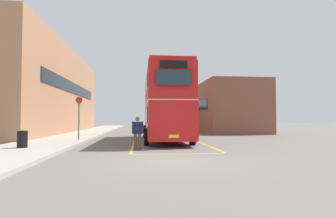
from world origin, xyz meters
name	(u,v)px	position (x,y,z in m)	size (l,w,h in m)	color
ground_plane	(153,136)	(0.00, 14.40, 0.00)	(135.60, 135.60, 0.00)	#66605B
sidewalk_left	(83,134)	(-6.50, 16.80, 0.07)	(4.00, 57.60, 0.14)	#A39E93
brick_building_left	(47,92)	(-10.85, 19.84, 4.27)	(5.57, 25.42, 8.54)	#AD7A56
depot_building_right	(219,109)	(8.52, 23.29, 2.71)	(6.10, 17.19, 5.42)	brown
double_decker_bus	(165,104)	(0.59, 8.96, 2.51)	(2.92, 10.17, 4.75)	black
single_deck_bus	(174,118)	(3.46, 27.24, 1.64)	(3.18, 8.34, 3.02)	black
pedestrian_boarding	(137,131)	(-1.21, 3.53, 0.92)	(0.54, 0.30, 1.60)	#473828
litter_bin	(22,139)	(-6.63, 3.83, 0.56)	(0.49, 0.49, 0.84)	black
bus_stop_sign	(79,114)	(-5.11, 8.67, 1.82)	(0.44, 0.08, 2.81)	#4C4C51
bay_marking_yellow	(168,143)	(0.59, 7.04, 0.00)	(4.28, 12.15, 0.01)	gold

